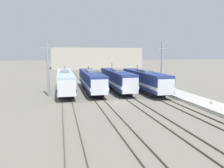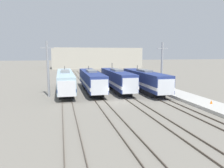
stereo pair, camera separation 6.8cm
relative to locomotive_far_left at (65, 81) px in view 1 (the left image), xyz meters
The scene contains 14 objects.
ground_plane 13.08m from the locomotive_far_left, 55.08° to the right, with size 400.00×400.00×0.00m, color slate.
rail_pair_far_left 10.78m from the locomotive_far_left, 90.00° to the right, with size 1.50×120.00×0.15m.
rail_pair_center_left 11.85m from the locomotive_far_left, 65.04° to the right, with size 1.51×120.00×0.15m.
rail_pair_center_right 14.60m from the locomotive_far_left, 47.05° to the right, with size 1.51×120.00×0.15m.
rail_pair_far_right 18.29m from the locomotive_far_left, 35.61° to the right, with size 1.50×120.00×0.15m.
locomotive_far_left is the anchor object (origin of this frame).
locomotive_center_left 4.97m from the locomotive_far_left, ahead, with size 2.96×18.62×4.65m.
locomotive_center_right 9.92m from the locomotive_far_left, ahead, with size 2.90×17.70×5.28m.
locomotive_far_right 15.14m from the locomotive_far_left, 12.51° to the right, with size 3.06×18.15×4.81m.
catenary_tower_left 5.48m from the locomotive_far_left, 126.51° to the right, with size 2.12×0.38×9.31m.
catenary_tower_right 18.43m from the locomotive_far_left, 12.17° to the right, with size 2.12×0.38×9.31m.
platform 21.85m from the locomotive_far_left, 29.10° to the right, with size 4.00×120.00×0.44m.
traffic_cone 25.30m from the locomotive_far_left, 40.47° to the right, with size 0.32×0.32×0.50m.
depot_building 68.23m from the locomotive_far_left, 75.71° to the left, with size 43.04×12.96×9.85m.
Camera 1 is at (-8.21, -31.15, 7.32)m, focal length 35.00 mm.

